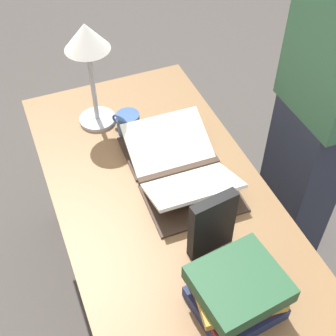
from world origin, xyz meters
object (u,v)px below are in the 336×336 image
book_standing_upright (212,225)px  reading_lamp (88,48)px  person_reader (321,105)px  book_stack_tall (237,293)px  coffee_mug (128,123)px  open_book (179,167)px

book_standing_upright → reading_lamp: size_ratio=0.53×
reading_lamp → person_reader: (-0.38, -0.79, -0.21)m
book_stack_tall → coffee_mug: (0.83, 0.04, -0.04)m
coffee_mug → person_reader: person_reader is taller
book_stack_tall → coffee_mug: size_ratio=2.48×
reading_lamp → open_book: bearing=-153.8°
book_stack_tall → reading_lamp: 0.98m
person_reader → reading_lamp: bearing=-115.8°
book_standing_upright → person_reader: (0.35, -0.63, 0.01)m
open_book → book_stack_tall: size_ratio=2.00×
book_stack_tall → open_book: bearing=-6.2°
book_stack_tall → reading_lamp: reading_lamp is taller
open_book → coffee_mug: 0.30m
open_book → coffee_mug: size_ratio=4.95×
book_standing_upright → coffee_mug: bearing=-2.3°
coffee_mug → person_reader: 0.75m
coffee_mug → book_standing_upright: bearing=-174.5°
book_standing_upright → book_stack_tall: bearing=166.2°
coffee_mug → open_book: bearing=-161.5°
book_stack_tall → coffee_mug: book_stack_tall is taller
coffee_mug → person_reader: size_ratio=0.06×
reading_lamp → person_reader: person_reader is taller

